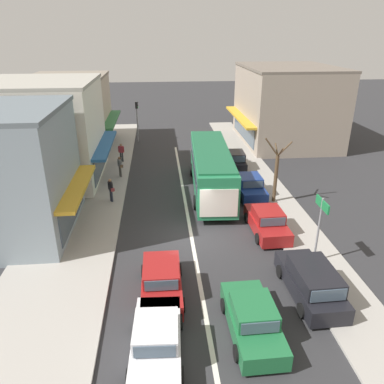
# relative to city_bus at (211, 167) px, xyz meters

# --- Properties ---
(ground_plane) EXTENTS (140.00, 140.00, 0.00)m
(ground_plane) POSITION_rel_city_bus_xyz_m (-2.00, -6.61, -1.88)
(ground_plane) COLOR #2D2D30
(lane_centre_line) EXTENTS (0.20, 28.00, 0.01)m
(lane_centre_line) POSITION_rel_city_bus_xyz_m (-2.00, -2.61, -1.88)
(lane_centre_line) COLOR silver
(lane_centre_line) RESTS_ON ground
(sidewalk_left) EXTENTS (5.20, 44.00, 0.14)m
(sidewalk_left) POSITION_rel_city_bus_xyz_m (-8.80, -0.61, -1.81)
(sidewalk_left) COLOR #A39E96
(sidewalk_left) RESTS_ON ground
(kerb_right) EXTENTS (2.80, 44.00, 0.12)m
(kerb_right) POSITION_rel_city_bus_xyz_m (4.20, -0.61, -1.82)
(kerb_right) COLOR #A39E96
(kerb_right) RESTS_ON ground
(shopfront_corner_near) EXTENTS (7.78, 7.51, 7.24)m
(shopfront_corner_near) POSITION_rel_city_bus_xyz_m (-12.18, -4.90, 1.74)
(shopfront_corner_near) COLOR #84939E
(shopfront_corner_near) RESTS_ON ground
(shopfront_mid_block) EXTENTS (8.86, 8.65, 7.60)m
(shopfront_mid_block) POSITION_rel_city_bus_xyz_m (-12.18, 3.55, 1.91)
(shopfront_mid_block) COLOR silver
(shopfront_mid_block) RESTS_ON ground
(shopfront_far_end) EXTENTS (8.04, 9.06, 6.93)m
(shopfront_far_end) POSITION_rel_city_bus_xyz_m (-12.18, 12.51, 1.58)
(shopfront_far_end) COLOR #B2A38E
(shopfront_far_end) RESTS_ON ground
(building_right_far) EXTENTS (9.66, 11.32, 7.64)m
(building_right_far) POSITION_rel_city_bus_xyz_m (9.48, 12.56, 1.93)
(building_right_far) COLOR gray
(building_right_far) RESTS_ON ground
(city_bus) EXTENTS (3.15, 10.97, 3.23)m
(city_bus) POSITION_rel_city_bus_xyz_m (0.00, 0.00, 0.00)
(city_bus) COLOR #237A4C
(city_bus) RESTS_ON ground
(sedan_queue_gap_filler) EXTENTS (1.93, 4.22, 1.47)m
(sedan_queue_gap_filler) POSITION_rel_city_bus_xyz_m (-3.77, -11.30, -1.22)
(sedan_queue_gap_filler) COLOR maroon
(sedan_queue_gap_filler) RESTS_ON ground
(sedan_queue_far_back) EXTENTS (2.05, 4.28, 1.47)m
(sedan_queue_far_back) POSITION_rel_city_bus_xyz_m (-4.01, -14.76, -1.22)
(sedan_queue_far_back) COLOR silver
(sedan_queue_far_back) RESTS_ON ground
(sedan_adjacent_lane_lead) EXTENTS (1.95, 4.23, 1.47)m
(sedan_adjacent_lane_lead) POSITION_rel_city_bus_xyz_m (-0.34, -14.02, -1.22)
(sedan_adjacent_lane_lead) COLOR #1E6638
(sedan_adjacent_lane_lead) RESTS_ON ground
(parked_wagon_kerb_front) EXTENTS (2.02, 4.54, 1.58)m
(parked_wagon_kerb_front) POSITION_rel_city_bus_xyz_m (2.77, -12.07, -1.14)
(parked_wagon_kerb_front) COLOR black
(parked_wagon_kerb_front) RESTS_ON ground
(parked_sedan_kerb_second) EXTENTS (1.96, 4.23, 1.47)m
(parked_sedan_kerb_second) POSITION_rel_city_bus_xyz_m (2.42, -6.28, -1.22)
(parked_sedan_kerb_second) COLOR maroon
(parked_sedan_kerb_second) RESTS_ON ground
(parked_sedan_kerb_third) EXTENTS (1.95, 4.23, 1.47)m
(parked_sedan_kerb_third) POSITION_rel_city_bus_xyz_m (2.62, -0.85, -1.22)
(parked_sedan_kerb_third) COLOR navy
(parked_sedan_kerb_third) RESTS_ON ground
(parked_hatchback_kerb_rear) EXTENTS (1.93, 3.76, 1.54)m
(parked_hatchback_kerb_rear) POSITION_rel_city_bus_xyz_m (2.65, 4.68, -1.17)
(parked_hatchback_kerb_rear) COLOR black
(parked_hatchback_kerb_rear) RESTS_ON ground
(traffic_light_downstreet) EXTENTS (0.33, 0.24, 4.20)m
(traffic_light_downstreet) POSITION_rel_city_bus_xyz_m (-5.79, 13.75, 0.97)
(traffic_light_downstreet) COLOR gray
(traffic_light_downstreet) RESTS_ON ground
(directional_road_sign) EXTENTS (0.10, 1.40, 3.60)m
(directional_road_sign) POSITION_rel_city_bus_xyz_m (3.95, -9.63, 0.80)
(directional_road_sign) COLOR gray
(directional_road_sign) RESTS_ON ground
(street_tree_right) EXTENTS (1.85, 1.65, 4.58)m
(street_tree_right) POSITION_rel_city_bus_xyz_m (4.01, -2.37, 0.23)
(street_tree_right) COLOR brown
(street_tree_right) RESTS_ON ground
(pedestrian_with_handbag_near) EXTENTS (0.46, 0.63, 1.63)m
(pedestrian_with_handbag_near) POSITION_rel_city_bus_xyz_m (-6.79, 3.27, -0.81)
(pedestrian_with_handbag_near) COLOR #4C4742
(pedestrian_with_handbag_near) RESTS_ON sidewalk_left
(pedestrian_browsing_midblock) EXTENTS (0.48, 0.62, 1.63)m
(pedestrian_browsing_midblock) POSITION_rel_city_bus_xyz_m (-7.00, -1.43, -0.81)
(pedestrian_browsing_midblock) COLOR #232838
(pedestrian_browsing_midblock) RESTS_ON sidewalk_left
(pedestrian_far_walker) EXTENTS (0.53, 0.34, 1.63)m
(pedestrian_far_walker) POSITION_rel_city_bus_xyz_m (-6.98, 7.01, -0.81)
(pedestrian_far_walker) COLOR #333338
(pedestrian_far_walker) RESTS_ON sidewalk_left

